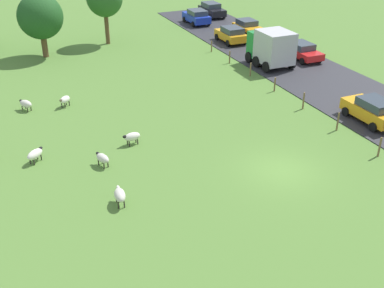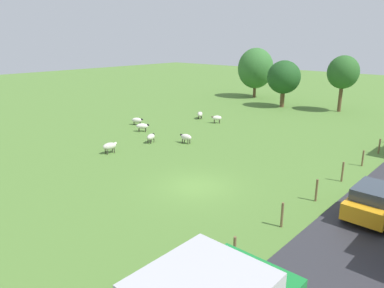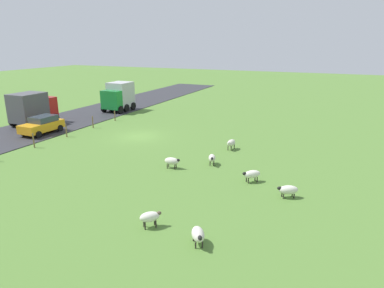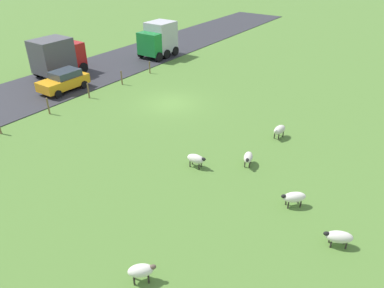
% 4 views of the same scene
% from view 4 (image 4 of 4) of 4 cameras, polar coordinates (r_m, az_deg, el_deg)
% --- Properties ---
extents(ground_plane, '(160.00, 160.00, 0.00)m').
position_cam_4_polar(ground_plane, '(28.51, -3.45, 6.48)').
color(ground_plane, '#517A33').
extents(road_strip, '(8.00, 80.00, 0.06)m').
position_cam_4_polar(road_strip, '(36.05, -17.82, 10.22)').
color(road_strip, '#2D2D33').
rests_on(road_strip, ground_plane).
extents(sheep_1, '(0.67, 1.23, 0.85)m').
position_cam_4_polar(sheep_1, '(23.79, 13.79, 2.21)').
color(sheep_1, beige).
rests_on(sheep_1, ground_plane).
extents(sheep_2, '(1.17, 0.64, 0.81)m').
position_cam_4_polar(sheep_2, '(20.11, 0.63, -2.40)').
color(sheep_2, silver).
rests_on(sheep_2, ground_plane).
extents(sheep_3, '(0.81, 1.17, 0.77)m').
position_cam_4_polar(sheep_3, '(20.54, 8.97, -2.14)').
color(sheep_3, beige).
rests_on(sheep_3, ground_plane).
extents(sheep_4, '(1.05, 1.03, 0.81)m').
position_cam_4_polar(sheep_4, '(14.22, -8.14, -19.39)').
color(sheep_4, silver).
rests_on(sheep_4, ground_plane).
extents(sheep_5, '(1.25, 0.98, 0.75)m').
position_cam_4_polar(sheep_5, '(16.55, 22.41, -13.56)').
color(sheep_5, silver).
rests_on(sheep_5, ground_plane).
extents(sheep_6, '(1.19, 1.15, 0.79)m').
position_cam_4_polar(sheep_6, '(17.98, 15.98, -8.18)').
color(sheep_6, silver).
rests_on(sheep_6, ground_plane).
extents(fence_post_0, '(0.12, 0.12, 1.15)m').
position_cam_4_polar(fence_post_0, '(35.46, -6.78, 12.05)').
color(fence_post_0, brown).
rests_on(fence_post_0, ground_plane).
extents(fence_post_1, '(0.12, 0.12, 1.25)m').
position_cam_4_polar(fence_post_1, '(32.84, -11.18, 10.34)').
color(fence_post_1, brown).
rests_on(fence_post_1, ground_plane).
extents(fence_post_2, '(0.12, 0.12, 1.27)m').
position_cam_4_polar(fence_post_2, '(30.49, -16.23, 8.20)').
color(fence_post_2, brown).
rests_on(fence_post_2, ground_plane).
extents(fence_post_3, '(0.12, 0.12, 1.28)m').
position_cam_4_polar(fence_post_3, '(28.45, -22.00, 5.64)').
color(fence_post_3, brown).
rests_on(fence_post_3, ground_plane).
extents(truck_0, '(2.81, 4.00, 3.61)m').
position_cam_4_polar(truck_0, '(40.50, -5.41, 16.34)').
color(truck_0, '#197F33').
rests_on(truck_0, road_strip).
extents(truck_1, '(2.88, 4.48, 3.45)m').
position_cam_4_polar(truck_1, '(36.53, -20.75, 13.05)').
color(truck_1, '#B21919').
rests_on(truck_1, road_strip).
extents(car_0, '(2.14, 4.17, 1.67)m').
position_cam_4_polar(car_0, '(32.56, -19.80, 9.53)').
color(car_0, orange).
rests_on(car_0, road_strip).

